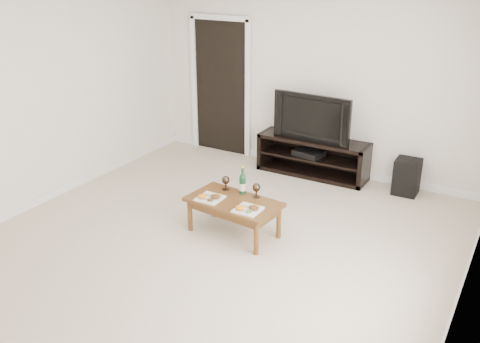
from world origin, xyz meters
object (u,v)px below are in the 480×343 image
(media_console, at_px, (313,157))
(coffee_table, at_px, (234,217))
(subwoofer, at_px, (407,177))
(television, at_px, (315,116))

(media_console, relative_size, coffee_table, 1.52)
(subwoofer, height_order, coffee_table, subwoofer)
(media_console, relative_size, subwoofer, 3.32)
(television, bearing_deg, subwoofer, 4.21)
(media_console, height_order, television, television)
(media_console, xyz_separation_m, television, (0.00, 0.00, 0.60))
(coffee_table, bearing_deg, television, 87.84)
(media_console, bearing_deg, coffee_table, -92.16)
(media_console, distance_m, coffee_table, 2.09)
(subwoofer, bearing_deg, television, 179.09)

